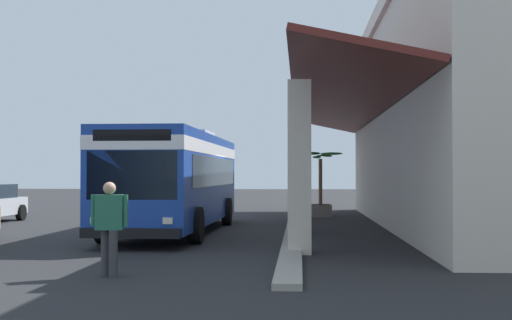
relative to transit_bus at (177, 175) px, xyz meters
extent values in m
plane|color=#262628|center=(-1.21, 8.40, -1.85)|extent=(120.00, 120.00, 0.00)
cube|color=#9E998E|center=(-2.80, 3.79, -1.79)|extent=(27.37, 0.50, 0.12)
cube|color=beige|center=(-11.36, 3.98, 0.19)|extent=(0.55, 0.55, 4.08)
cube|color=beige|center=(-5.66, 3.98, 0.19)|extent=(0.55, 0.55, 4.08)
cube|color=beige|center=(0.05, 3.98, 0.19)|extent=(0.55, 0.55, 4.08)
cube|color=beige|center=(5.75, 3.98, 0.19)|extent=(0.55, 0.55, 4.08)
cube|color=#5B1E19|center=(-2.80, 5.31, 2.58)|extent=(22.81, 3.16, 0.82)
cube|color=#19232D|center=(-2.80, 6.95, -0.45)|extent=(19.16, 0.08, 2.40)
cube|color=#193D9E|center=(0.05, 0.00, -0.13)|extent=(11.04, 2.71, 2.75)
cube|color=white|center=(0.05, 0.00, 0.80)|extent=(11.06, 2.73, 0.36)
cube|color=#19232D|center=(-0.25, 0.00, 0.10)|extent=(9.28, 2.71, 0.90)
cube|color=#19232D|center=(5.52, -0.08, 0.00)|extent=(0.09, 2.24, 1.20)
cube|color=black|center=(5.53, -0.08, 0.97)|extent=(0.09, 1.94, 0.28)
cube|color=black|center=(5.65, -0.08, -1.40)|extent=(0.23, 2.45, 0.24)
cube|color=silver|center=(5.59, 0.81, -1.10)|extent=(0.06, 0.24, 0.16)
cube|color=silver|center=(5.56, -0.97, -1.10)|extent=(0.06, 0.24, 0.16)
cube|color=silver|center=(-1.45, 0.02, 1.37)|extent=(2.43, 1.82, 0.24)
cylinder|color=black|center=(3.70, 1.22, -1.35)|extent=(1.00, 0.30, 1.00)
cylinder|color=black|center=(3.66, -1.33, -1.35)|extent=(1.00, 0.30, 1.00)
cylinder|color=black|center=(-3.01, 1.32, -1.35)|extent=(1.00, 0.30, 1.00)
cylinder|color=black|center=(-3.04, -1.23, -1.35)|extent=(1.00, 0.30, 1.00)
cylinder|color=black|center=(-4.94, -7.24, -1.53)|extent=(0.64, 0.22, 0.64)
cylinder|color=#38383D|center=(9.64, 0.61, -1.42)|extent=(0.16, 0.16, 0.86)
cylinder|color=#38383D|center=(9.48, 0.42, -1.42)|extent=(0.16, 0.16, 0.86)
cube|color=#26664C|center=(9.56, 0.52, -0.67)|extent=(0.28, 0.52, 0.64)
sphere|color=tan|center=(9.56, 0.52, -0.24)|extent=(0.23, 0.23, 0.23)
cylinder|color=#26664C|center=(9.57, 0.82, -0.64)|extent=(0.09, 0.09, 0.58)
cylinder|color=#26664C|center=(9.54, 0.21, -0.64)|extent=(0.09, 0.09, 0.58)
cube|color=gray|center=(-8.00, 4.88, -1.59)|extent=(0.96, 0.96, 0.53)
cylinder|color=#332319|center=(-8.00, 4.88, -1.31)|extent=(0.82, 0.82, 0.02)
cylinder|color=brown|center=(-8.00, 4.88, -0.32)|extent=(0.16, 0.16, 2.00)
ellipsoid|color=#286B33|center=(-7.59, 4.79, 0.78)|extent=(0.86, 0.40, 0.16)
ellipsoid|color=#286B33|center=(-7.87, 5.36, 0.90)|extent=(0.47, 1.00, 0.17)
ellipsoid|color=#286B33|center=(-8.45, 5.16, 0.84)|extent=(1.01, 0.73, 0.16)
ellipsoid|color=#286B33|center=(-8.39, 4.73, 0.76)|extent=(0.86, 0.51, 0.15)
ellipsoid|color=#286B33|center=(-7.83, 4.57, 0.92)|extent=(0.52, 0.73, 0.16)
camera|label=1|loc=(21.79, 4.00, 0.03)|focal=47.72mm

